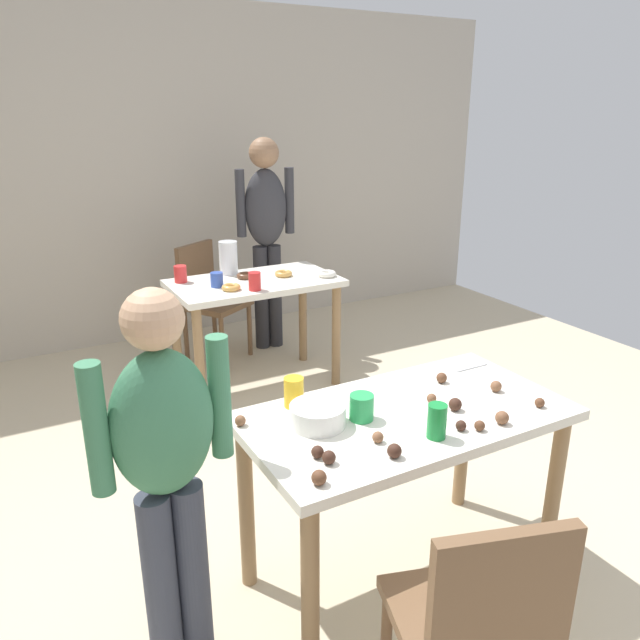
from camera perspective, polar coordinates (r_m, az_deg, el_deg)
The scene contains 35 objects.
ground_plane at distance 2.78m, azimuth 4.50°, elevation -21.64°, with size 6.40×6.40×0.00m, color beige.
wall_back at distance 5.11m, azimuth -15.68°, elevation 12.69°, with size 6.40×0.10×2.60m, color #BCB2A3.
dining_table_near at distance 2.37m, azimuth 7.92°, elevation -10.83°, with size 1.21×0.64×0.75m.
dining_table_far at distance 4.06m, azimuth -6.06°, elevation 2.02°, with size 1.08×0.61×0.75m.
chair_near_table at distance 1.90m, azimuth 14.47°, elevation -25.65°, with size 0.50×0.50×0.87m.
chair_far_table at distance 4.65m, azimuth -10.40°, elevation 2.36°, with size 0.55×0.55×0.87m.
person_girl_near at distance 1.99m, azimuth -14.16°, elevation -12.53°, with size 0.45×0.22×1.34m.
person_adult_far at distance 4.69m, azimuth -5.05°, elevation 8.81°, with size 0.46×0.24×1.62m.
mixing_bowl at distance 2.18m, azimuth -0.22°, elevation -8.85°, with size 0.20×0.20×0.08m, color white.
soda_can at distance 2.14m, azimuth 10.82°, elevation -9.23°, with size 0.07×0.07×0.12m, color #198438.
fork_near at distance 2.73m, azimuth 13.93°, elevation -4.30°, with size 0.17×0.02×0.01m, color silver.
cup_near_0 at distance 2.22m, azimuth 3.89°, elevation -8.10°, with size 0.09×0.09×0.09m, color green.
cup_near_1 at distance 2.31m, azimuth -2.45°, elevation -6.72°, with size 0.07×0.07×0.12m, color yellow.
cake_ball_0 at distance 1.88m, azimuth -0.09°, elevation -14.46°, with size 0.05×0.05×0.05m, color brown.
cake_ball_1 at distance 2.53m, azimuth 16.07°, elevation -5.95°, with size 0.04×0.04×0.04m, color brown.
cake_ball_2 at distance 2.56m, azimuth 11.26°, elevation -5.30°, with size 0.04×0.04×0.04m, color brown.
cake_ball_3 at distance 1.98m, azimuth 0.83°, elevation -12.67°, with size 0.04×0.04×0.04m, color #3D2319.
cake_ball_4 at distance 2.29m, azimuth 16.59°, elevation -8.71°, with size 0.05×0.05×0.05m, color brown.
cake_ball_5 at distance 2.46m, azimuth 19.77°, elevation -7.25°, with size 0.04×0.04×0.04m, color brown.
cake_ball_6 at distance 2.01m, azimuth -0.23°, elevation -12.18°, with size 0.04×0.04×0.04m, color #3D2319.
cake_ball_7 at distance 2.34m, azimuth 12.47°, elevation -7.67°, with size 0.05×0.05×0.05m, color #3D2319.
cake_ball_8 at distance 2.10m, azimuth 5.41°, elevation -10.80°, with size 0.04×0.04×0.04m, color brown.
cake_ball_9 at distance 2.02m, azimuth 6.94°, elevation -12.00°, with size 0.05×0.05×0.05m, color #3D2319.
cake_ball_10 at distance 2.38m, azimuth 10.35°, elevation -7.19°, with size 0.04×0.04×0.04m, color brown.
cake_ball_11 at distance 2.21m, azimuth 12.99°, elevation -9.55°, with size 0.04×0.04×0.04m, color #3D2319.
cake_ball_12 at distance 2.21m, azimuth -7.43°, elevation -9.28°, with size 0.04×0.04×0.04m, color brown.
cake_ball_13 at distance 2.23m, azimuth 14.64°, elevation -9.50°, with size 0.04×0.04×0.04m, color brown.
pitcher_far at distance 4.18m, azimuth -8.53°, elevation 5.75°, with size 0.12×0.12×0.22m, color white.
cup_far_0 at distance 4.04m, azimuth -12.86°, elevation 4.19°, with size 0.08×0.08×0.11m, color red.
cup_far_1 at distance 3.89m, azimuth -9.59°, elevation 3.72°, with size 0.08×0.08×0.09m, color #3351B2.
cup_far_2 at distance 3.78m, azimuth -6.10°, elevation 3.61°, with size 0.08×0.08×0.11m, color red.
donut_far_0 at distance 4.10m, azimuth -3.42°, elevation 4.33°, with size 0.12×0.12×0.03m, color gold.
donut_far_1 at distance 4.09m, azimuth 0.65°, elevation 4.32°, with size 0.12×0.12×0.04m, color white.
donut_far_2 at distance 4.07m, azimuth -6.94°, elevation 4.13°, with size 0.12×0.12×0.03m, color brown.
donut_far_3 at distance 3.82m, azimuth -8.28°, elevation 3.03°, with size 0.12×0.12×0.03m, color gold.
Camera 1 is at (-1.19, -1.74, 1.81)m, focal length 34.38 mm.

